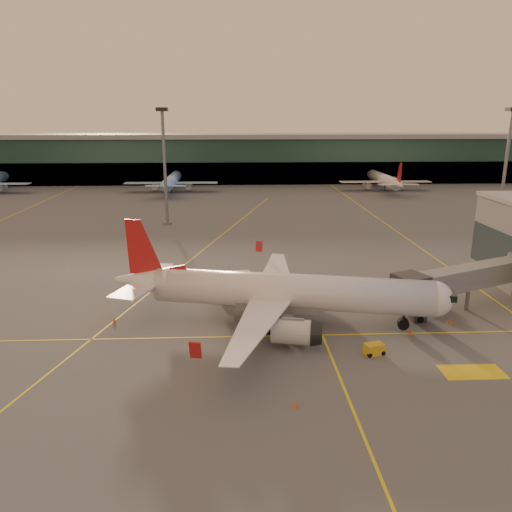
{
  "coord_description": "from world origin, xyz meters",
  "views": [
    {
      "loc": [
        -4.76,
        -46.23,
        23.73
      ],
      "look_at": [
        -1.8,
        20.49,
        5.0
      ],
      "focal_mm": 35.0,
      "sensor_mm": 36.0,
      "label": 1
    }
  ],
  "objects_px": {
    "gpu_cart": "(374,349)",
    "pushback_tug": "(425,299)",
    "main_airplane": "(279,292)",
    "catering_truck": "(232,285)"
  },
  "relations": [
    {
      "from": "main_airplane",
      "to": "pushback_tug",
      "type": "height_order",
      "value": "main_airplane"
    },
    {
      "from": "gpu_cart",
      "to": "pushback_tug",
      "type": "distance_m",
      "value": 17.65
    },
    {
      "from": "gpu_cart",
      "to": "pushback_tug",
      "type": "bearing_deg",
      "value": 35.96
    },
    {
      "from": "main_airplane",
      "to": "catering_truck",
      "type": "distance_m",
      "value": 9.61
    },
    {
      "from": "main_airplane",
      "to": "catering_truck",
      "type": "bearing_deg",
      "value": 137.23
    },
    {
      "from": "main_airplane",
      "to": "gpu_cart",
      "type": "relative_size",
      "value": 17.35
    },
    {
      "from": "catering_truck",
      "to": "gpu_cart",
      "type": "relative_size",
      "value": 2.32
    },
    {
      "from": "catering_truck",
      "to": "pushback_tug",
      "type": "height_order",
      "value": "catering_truck"
    },
    {
      "from": "gpu_cart",
      "to": "main_airplane",
      "type": "bearing_deg",
      "value": 120.2
    },
    {
      "from": "catering_truck",
      "to": "gpu_cart",
      "type": "distance_m",
      "value": 21.86
    }
  ]
}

